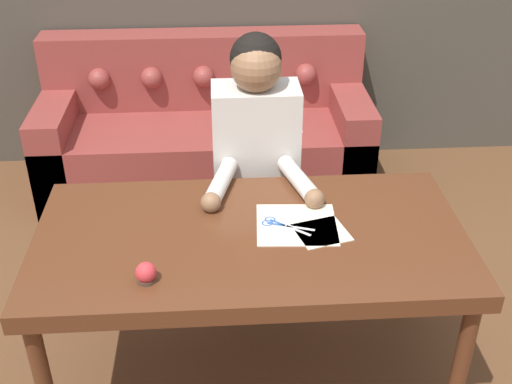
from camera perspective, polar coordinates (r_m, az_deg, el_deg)
ground_plane at (r=2.84m, az=-0.83°, el=-15.74°), size 16.00×16.00×0.00m
dining_table at (r=2.41m, az=-0.50°, el=-4.97°), size 1.59×0.82×0.72m
couch at (r=3.99m, az=-4.49°, el=5.05°), size 1.95×0.77×0.90m
person at (r=2.89m, az=0.00°, el=1.80°), size 0.48×0.60×1.29m
pattern_paper_main at (r=2.41m, az=3.62°, el=-2.91°), size 0.31×0.29×0.00m
pattern_paper_offcut at (r=2.38m, az=5.86°, el=-3.59°), size 0.22×0.21×0.00m
scissors at (r=2.41m, az=2.02°, el=-2.89°), size 0.19×0.14×0.01m
pin_cushion at (r=2.15m, az=-9.75°, el=-7.13°), size 0.07×0.07×0.07m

